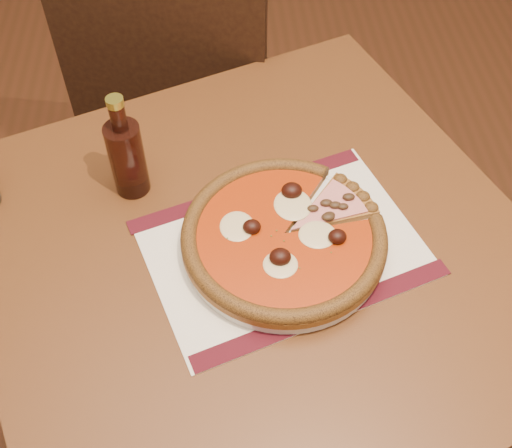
{
  "coord_description": "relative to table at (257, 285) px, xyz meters",
  "views": [
    {
      "loc": [
        -0.52,
        -0.16,
        1.51
      ],
      "look_at": [
        -0.48,
        0.43,
        0.78
      ],
      "focal_mm": 45.0,
      "sensor_mm": 36.0,
      "label": 1
    }
  ],
  "objects": [
    {
      "name": "bottle",
      "position": [
        -0.19,
        0.13,
        0.17
      ],
      "size": [
        0.05,
        0.05,
        0.18
      ],
      "color": "#36140D",
      "rests_on": "table"
    },
    {
      "name": "table",
      "position": [
        0.0,
        0.0,
        0.0
      ],
      "size": [
        1.04,
        1.04,
        0.75
      ],
      "rotation": [
        0.0,
        0.0,
        0.38
      ],
      "color": "brown",
      "rests_on": "ground"
    },
    {
      "name": "ham_slice",
      "position": [
        0.12,
        0.06,
        0.13
      ],
      "size": [
        0.14,
        0.11,
        0.02
      ],
      "rotation": [
        0.0,
        0.0,
        0.56
      ],
      "color": "#9A6425",
      "rests_on": "plate"
    },
    {
      "name": "chair_far",
      "position": [
        -0.13,
        0.6,
        -0.14
      ],
      "size": [
        0.5,
        0.5,
        0.89
      ],
      "rotation": [
        0.0,
        0.0,
        2.94
      ],
      "color": "black",
      "rests_on": "ground"
    },
    {
      "name": "pizza",
      "position": [
        0.04,
        -0.0,
        0.13
      ],
      "size": [
        0.3,
        0.3,
        0.04
      ],
      "color": "#9A6425",
      "rests_on": "plate"
    },
    {
      "name": "placemat",
      "position": [
        0.04,
        -0.0,
        0.1
      ],
      "size": [
        0.46,
        0.39,
        0.0
      ],
      "primitive_type": "cube",
      "rotation": [
        0.0,
        0.0,
        0.34
      ],
      "color": "white",
      "rests_on": "table"
    },
    {
      "name": "plate",
      "position": [
        0.04,
        -0.0,
        0.11
      ],
      "size": [
        0.29,
        0.29,
        0.02
      ],
      "primitive_type": "cylinder",
      "color": "white",
      "rests_on": "placemat"
    }
  ]
}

